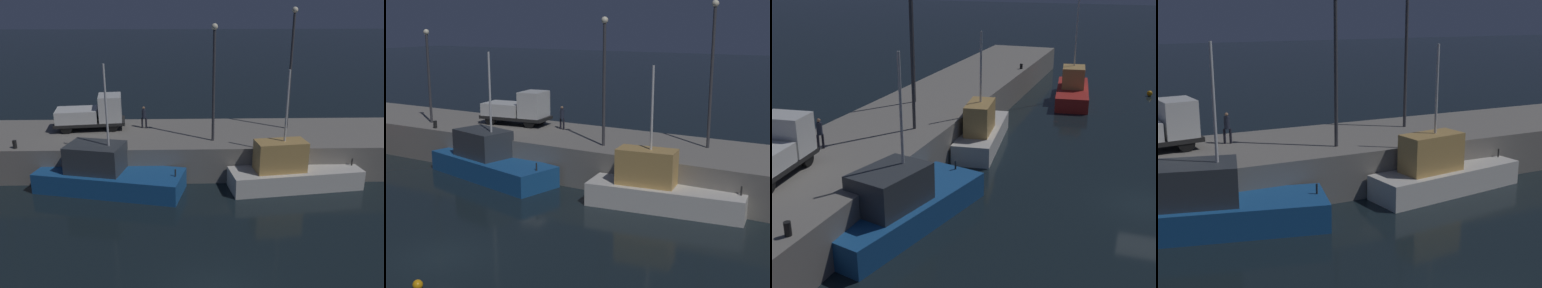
# 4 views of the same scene
# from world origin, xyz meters

# --- Properties ---
(ground_plane) EXTENTS (320.00, 320.00, 0.00)m
(ground_plane) POSITION_xyz_m (0.00, 0.00, 0.00)
(ground_plane) COLOR black
(pier_quay) EXTENTS (74.50, 7.70, 2.56)m
(pier_quay) POSITION_xyz_m (0.00, 15.93, 1.28)
(pier_quay) COLOR gray
(pier_quay) RESTS_ON ground
(fishing_trawler_red) EXTENTS (10.34, 5.37, 8.56)m
(fishing_trawler_red) POSITION_xyz_m (-6.48, 11.27, 1.13)
(fishing_trawler_red) COLOR #195193
(fishing_trawler_red) RESTS_ON ground
(fishing_boat_blue) EXTENTS (9.97, 4.21, 10.60)m
(fishing_boat_blue) POSITION_xyz_m (21.64, 7.31, 1.05)
(fishing_boat_blue) COLOR red
(fishing_boat_blue) RESTS_ON ground
(fishing_trawler_green) EXTENTS (9.22, 3.68, 8.16)m
(fishing_trawler_green) POSITION_xyz_m (6.05, 11.26, 1.15)
(fishing_trawler_green) COLOR silver
(fishing_trawler_green) RESTS_ON ground
(mooring_buoy_near) EXTENTS (0.54, 0.54, 0.54)m
(mooring_buoy_near) POSITION_xyz_m (25.99, 0.35, 0.27)
(mooring_buoy_near) COLOR orange
(mooring_buoy_near) RESTS_ON ground
(lamp_post_east) EXTENTS (0.44, 0.44, 8.24)m
(lamp_post_east) POSITION_xyz_m (0.89, 14.00, 7.35)
(lamp_post_east) COLOR #38383D
(lamp_post_east) RESTS_ON pier_quay
(lamp_post_central) EXTENTS (0.44, 0.44, 9.22)m
(lamp_post_central) POSITION_xyz_m (6.95, 16.88, 7.86)
(lamp_post_central) COLOR #38383D
(lamp_post_central) RESTS_ON pier_quay
(utility_truck) EXTENTS (5.63, 2.91, 2.68)m
(utility_truck) POSITION_xyz_m (-8.25, 17.09, 3.82)
(utility_truck) COLOR black
(utility_truck) RESTS_ON pier_quay
(dockworker) EXTENTS (0.46, 0.39, 1.76)m
(dockworker) POSITION_xyz_m (-4.35, 17.21, 3.56)
(dockworker) COLOR black
(dockworker) RESTS_ON pier_quay
(bollard_west) EXTENTS (0.28, 0.28, 0.50)m
(bollard_west) POSITION_xyz_m (22.44, 12.60, 2.81)
(bollard_west) COLOR black
(bollard_west) RESTS_ON pier_quay
(bollard_central) EXTENTS (0.28, 0.28, 0.57)m
(bollard_central) POSITION_xyz_m (-12.90, 12.65, 2.84)
(bollard_central) COLOR black
(bollard_central) RESTS_ON pier_quay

